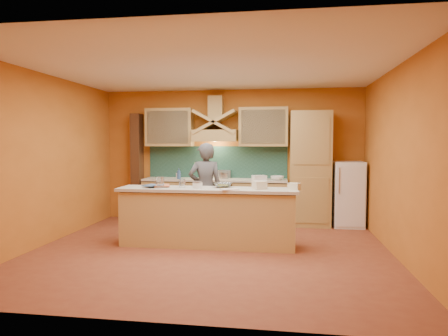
# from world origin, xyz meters

# --- Properties ---
(floor) EXTENTS (5.50, 5.00, 0.01)m
(floor) POSITION_xyz_m (0.00, 0.00, 0.00)
(floor) COLOR brown
(floor) RESTS_ON ground
(ceiling) EXTENTS (5.50, 5.00, 0.01)m
(ceiling) POSITION_xyz_m (0.00, 0.00, 2.80)
(ceiling) COLOR white
(ceiling) RESTS_ON wall_back
(wall_back) EXTENTS (5.50, 0.02, 2.80)m
(wall_back) POSITION_xyz_m (0.00, 2.50, 1.40)
(wall_back) COLOR #C06D25
(wall_back) RESTS_ON floor
(wall_front) EXTENTS (5.50, 0.02, 2.80)m
(wall_front) POSITION_xyz_m (0.00, -2.50, 1.40)
(wall_front) COLOR #C06D25
(wall_front) RESTS_ON floor
(wall_left) EXTENTS (0.02, 5.00, 2.80)m
(wall_left) POSITION_xyz_m (-2.75, 0.00, 1.40)
(wall_left) COLOR #C06D25
(wall_left) RESTS_ON floor
(wall_right) EXTENTS (0.02, 5.00, 2.80)m
(wall_right) POSITION_xyz_m (2.75, 0.00, 1.40)
(wall_right) COLOR #C06D25
(wall_right) RESTS_ON floor
(base_cabinet_left) EXTENTS (1.10, 0.60, 0.86)m
(base_cabinet_left) POSITION_xyz_m (-1.25, 2.20, 0.43)
(base_cabinet_left) COLOR tan
(base_cabinet_left) RESTS_ON floor
(base_cabinet_right) EXTENTS (1.10, 0.60, 0.86)m
(base_cabinet_right) POSITION_xyz_m (0.65, 2.20, 0.43)
(base_cabinet_right) COLOR tan
(base_cabinet_right) RESTS_ON floor
(counter_top) EXTENTS (3.00, 0.62, 0.04)m
(counter_top) POSITION_xyz_m (-0.30, 2.20, 0.90)
(counter_top) COLOR beige
(counter_top) RESTS_ON base_cabinet_left
(stove) EXTENTS (0.60, 0.58, 0.90)m
(stove) POSITION_xyz_m (-0.30, 2.20, 0.45)
(stove) COLOR black
(stove) RESTS_ON floor
(backsplash) EXTENTS (3.00, 0.03, 0.70)m
(backsplash) POSITION_xyz_m (-0.30, 2.48, 1.25)
(backsplash) COLOR #1C3E36
(backsplash) RESTS_ON wall_back
(range_hood) EXTENTS (0.92, 0.50, 0.24)m
(range_hood) POSITION_xyz_m (-0.30, 2.25, 1.82)
(range_hood) COLOR tan
(range_hood) RESTS_ON wall_back
(hood_chimney) EXTENTS (0.30, 0.30, 0.50)m
(hood_chimney) POSITION_xyz_m (-0.30, 2.35, 2.40)
(hood_chimney) COLOR tan
(hood_chimney) RESTS_ON wall_back
(upper_cabinet_left) EXTENTS (1.00, 0.35, 0.80)m
(upper_cabinet_left) POSITION_xyz_m (-1.30, 2.33, 2.00)
(upper_cabinet_left) COLOR tan
(upper_cabinet_left) RESTS_ON wall_back
(upper_cabinet_right) EXTENTS (1.00, 0.35, 0.80)m
(upper_cabinet_right) POSITION_xyz_m (0.70, 2.33, 2.00)
(upper_cabinet_right) COLOR tan
(upper_cabinet_right) RESTS_ON wall_back
(pantry_column) EXTENTS (0.80, 0.60, 2.30)m
(pantry_column) POSITION_xyz_m (1.65, 2.20, 1.15)
(pantry_column) COLOR tan
(pantry_column) RESTS_ON floor
(fridge) EXTENTS (0.58, 0.60, 1.30)m
(fridge) POSITION_xyz_m (2.40, 2.20, 0.65)
(fridge) COLOR white
(fridge) RESTS_ON floor
(trim_column_left) EXTENTS (0.20, 0.30, 2.30)m
(trim_column_left) POSITION_xyz_m (-2.05, 2.35, 1.15)
(trim_column_left) COLOR #472816
(trim_column_left) RESTS_ON floor
(island_body) EXTENTS (2.80, 0.55, 0.88)m
(island_body) POSITION_xyz_m (-0.10, 0.30, 0.44)
(island_body) COLOR tan
(island_body) RESTS_ON floor
(island_top) EXTENTS (2.90, 0.62, 0.05)m
(island_top) POSITION_xyz_m (-0.10, 0.30, 0.92)
(island_top) COLOR beige
(island_top) RESTS_ON island_body
(person) EXTENTS (0.69, 0.55, 1.67)m
(person) POSITION_xyz_m (-0.29, 1.09, 0.84)
(person) COLOR #4C4C51
(person) RESTS_ON floor
(pot_large) EXTENTS (0.26, 0.26, 0.15)m
(pot_large) POSITION_xyz_m (-0.50, 2.11, 0.98)
(pot_large) COLOR #B3B3BA
(pot_large) RESTS_ON stove
(pot_small) EXTENTS (0.22, 0.22, 0.14)m
(pot_small) POSITION_xyz_m (-0.11, 2.19, 0.97)
(pot_small) COLOR #B0B0B7
(pot_small) RESTS_ON stove
(soap_bottle_a) EXTENTS (0.08, 0.09, 0.18)m
(soap_bottle_a) POSITION_xyz_m (-1.07, 2.15, 1.01)
(soap_bottle_a) COLOR silver
(soap_bottle_a) RESTS_ON counter_top
(soap_bottle_b) EXTENTS (0.09, 0.09, 0.23)m
(soap_bottle_b) POSITION_xyz_m (-1.04, 2.05, 1.03)
(soap_bottle_b) COLOR #2E4A7E
(soap_bottle_b) RESTS_ON counter_top
(bowl_back) EXTENTS (0.35, 0.35, 0.08)m
(bowl_back) POSITION_xyz_m (0.99, 2.12, 0.96)
(bowl_back) COLOR silver
(bowl_back) RESTS_ON counter_top
(dish_rack) EXTENTS (0.32, 0.29, 0.09)m
(dish_rack) POSITION_xyz_m (0.63, 2.08, 0.97)
(dish_rack) COLOR silver
(dish_rack) RESTS_ON counter_top
(book_lower) EXTENTS (0.35, 0.40, 0.03)m
(book_lower) POSITION_xyz_m (-1.00, 0.32, 0.96)
(book_lower) COLOR #BD6543
(book_lower) RESTS_ON island_top
(book_upper) EXTENTS (0.28, 0.33, 0.02)m
(book_upper) POSITION_xyz_m (-1.11, 0.28, 0.98)
(book_upper) COLOR #3B5883
(book_upper) RESTS_ON island_top
(jar_large) EXTENTS (0.15, 0.15, 0.18)m
(jar_large) POSITION_xyz_m (-0.87, 0.22, 1.03)
(jar_large) COLOR white
(jar_large) RESTS_ON island_top
(jar_small) EXTENTS (0.14, 0.14, 0.14)m
(jar_small) POSITION_xyz_m (-0.51, 0.28, 1.01)
(jar_small) COLOR white
(jar_small) RESTS_ON island_top
(kitchen_scale) EXTENTS (0.15, 0.15, 0.09)m
(kitchen_scale) POSITION_xyz_m (-0.25, 0.24, 0.99)
(kitchen_scale) COLOR white
(kitchen_scale) RESTS_ON island_top
(mixing_bowl) EXTENTS (0.32, 0.32, 0.08)m
(mixing_bowl) POSITION_xyz_m (0.14, 0.43, 0.98)
(mixing_bowl) COLOR silver
(mixing_bowl) RESTS_ON island_top
(cloth) EXTENTS (0.32, 0.29, 0.02)m
(cloth) POSITION_xyz_m (0.29, 0.10, 0.95)
(cloth) COLOR #C3ADA0
(cloth) RESTS_ON island_top
(grocery_bag_a) EXTENTS (0.25, 0.24, 0.13)m
(grocery_bag_a) POSITION_xyz_m (0.74, 0.27, 1.01)
(grocery_bag_a) COLOR beige
(grocery_bag_a) RESTS_ON island_top
(grocery_bag_b) EXTENTS (0.21, 0.19, 0.10)m
(grocery_bag_b) POSITION_xyz_m (1.28, 0.27, 1.00)
(grocery_bag_b) COLOR beige
(grocery_bag_b) RESTS_ON island_top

